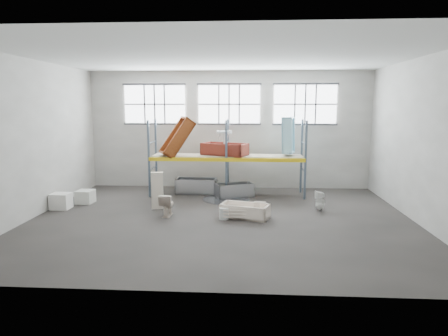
# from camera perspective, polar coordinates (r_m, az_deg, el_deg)

# --- Properties ---
(floor) EXTENTS (12.00, 10.00, 0.10)m
(floor) POSITION_cam_1_polar(r_m,az_deg,el_deg) (12.72, -0.43, -7.53)
(floor) COLOR #443E3A
(floor) RESTS_ON ground
(ceiling) EXTENTS (12.00, 10.00, 0.10)m
(ceiling) POSITION_cam_1_polar(r_m,az_deg,el_deg) (12.28, -0.46, 15.93)
(ceiling) COLOR silver
(ceiling) RESTS_ON ground
(wall_back) EXTENTS (12.00, 0.10, 5.00)m
(wall_back) POSITION_cam_1_polar(r_m,az_deg,el_deg) (17.26, 0.74, 5.45)
(wall_back) COLOR #9C9890
(wall_back) RESTS_ON ground
(wall_front) EXTENTS (12.00, 0.10, 5.00)m
(wall_front) POSITION_cam_1_polar(r_m,az_deg,el_deg) (7.24, -3.25, 0.50)
(wall_front) COLOR #A4A098
(wall_front) RESTS_ON ground
(wall_left) EXTENTS (0.10, 10.00, 5.00)m
(wall_left) POSITION_cam_1_polar(r_m,az_deg,el_deg) (14.03, -25.98, 3.73)
(wall_left) COLOR #9D9991
(wall_left) RESTS_ON ground
(wall_right) EXTENTS (0.10, 10.00, 5.00)m
(wall_right) POSITION_cam_1_polar(r_m,az_deg,el_deg) (13.27, 26.67, 3.43)
(wall_right) COLOR #9F9C94
(wall_right) RESTS_ON ground
(window_left) EXTENTS (2.60, 0.04, 1.60)m
(window_left) POSITION_cam_1_polar(r_m,az_deg,el_deg) (17.58, -9.88, 8.97)
(window_left) COLOR white
(window_left) RESTS_ON wall_back
(window_mid) EXTENTS (2.60, 0.04, 1.60)m
(window_mid) POSITION_cam_1_polar(r_m,az_deg,el_deg) (17.12, 0.73, 9.11)
(window_mid) COLOR white
(window_mid) RESTS_ON wall_back
(window_right) EXTENTS (2.60, 0.04, 1.60)m
(window_right) POSITION_cam_1_polar(r_m,az_deg,el_deg) (17.26, 11.53, 8.93)
(window_right) COLOR white
(window_right) RESTS_ON wall_back
(rack_upright_la) EXTENTS (0.08, 0.08, 3.00)m
(rack_upright_la) POSITION_cam_1_polar(r_m,az_deg,el_deg) (15.68, -10.68, 1.27)
(rack_upright_la) COLOR slate
(rack_upright_la) RESTS_ON floor
(rack_upright_lb) EXTENTS (0.08, 0.08, 3.00)m
(rack_upright_lb) POSITION_cam_1_polar(r_m,az_deg,el_deg) (16.84, -9.68, 1.82)
(rack_upright_lb) COLOR slate
(rack_upright_lb) RESTS_ON floor
(rack_upright_ma) EXTENTS (0.08, 0.08, 3.00)m
(rack_upright_ma) POSITION_cam_1_polar(r_m,az_deg,el_deg) (15.23, 0.33, 1.19)
(rack_upright_ma) COLOR slate
(rack_upright_ma) RESTS_ON floor
(rack_upright_mb) EXTENTS (0.08, 0.08, 3.00)m
(rack_upright_mb) POSITION_cam_1_polar(r_m,az_deg,el_deg) (16.41, 0.57, 1.76)
(rack_upright_mb) COLOR slate
(rack_upright_mb) RESTS_ON floor
(rack_upright_ra) EXTENTS (0.08, 0.08, 3.00)m
(rack_upright_ra) POSITION_cam_1_polar(r_m,az_deg,el_deg) (15.35, 11.58, 1.07)
(rack_upright_ra) COLOR slate
(rack_upright_ra) RESTS_ON floor
(rack_upright_rb) EXTENTS (0.08, 0.08, 3.00)m
(rack_upright_rb) POSITION_cam_1_polar(r_m,az_deg,el_deg) (16.53, 11.02, 1.65)
(rack_upright_rb) COLOR slate
(rack_upright_rb) RESTS_ON floor
(rack_beam_front) EXTENTS (6.00, 0.10, 0.14)m
(rack_beam_front) POSITION_cam_1_polar(r_m,az_deg,el_deg) (15.23, 0.33, 1.19)
(rack_beam_front) COLOR yellow
(rack_beam_front) RESTS_ON floor
(rack_beam_back) EXTENTS (6.00, 0.10, 0.14)m
(rack_beam_back) POSITION_cam_1_polar(r_m,az_deg,el_deg) (16.41, 0.57, 1.76)
(rack_beam_back) COLOR yellow
(rack_beam_back) RESTS_ON floor
(shelf_deck) EXTENTS (5.90, 1.10, 0.03)m
(shelf_deck) POSITION_cam_1_polar(r_m,az_deg,el_deg) (15.81, 0.45, 1.78)
(shelf_deck) COLOR gray
(shelf_deck) RESTS_ON floor
(wet_patch) EXTENTS (1.80, 1.80, 0.00)m
(wet_patch) POSITION_cam_1_polar(r_m,az_deg,el_deg) (15.31, 0.28, -4.47)
(wet_patch) COLOR black
(wet_patch) RESTS_ON floor
(bathtub_beige) EXTENTS (1.66, 1.12, 0.45)m
(bathtub_beige) POSITION_cam_1_polar(r_m,az_deg,el_deg) (12.81, 3.03, -6.15)
(bathtub_beige) COLOR #F6E1CE
(bathtub_beige) RESTS_ON floor
(cistern_spare) EXTENTS (0.40, 0.23, 0.36)m
(cistern_spare) POSITION_cam_1_polar(r_m,az_deg,el_deg) (13.04, 5.16, -5.64)
(cistern_spare) COLOR beige
(cistern_spare) RESTS_ON bathtub_beige
(sink_in_tub) EXTENTS (0.53, 0.53, 0.17)m
(sink_in_tub) POSITION_cam_1_polar(r_m,az_deg,el_deg) (13.22, 0.95, -5.94)
(sink_in_tub) COLOR beige
(sink_in_tub) RESTS_ON bathtub_beige
(toilet_beige) EXTENTS (0.44, 0.73, 0.73)m
(toilet_beige) POSITION_cam_1_polar(r_m,az_deg,el_deg) (13.13, -8.14, -5.21)
(toilet_beige) COLOR beige
(toilet_beige) RESTS_ON floor
(cistern_tall) EXTENTS (0.46, 0.35, 1.27)m
(cistern_tall) POSITION_cam_1_polar(r_m,az_deg,el_deg) (14.04, -9.51, -3.18)
(cistern_tall) COLOR beige
(cistern_tall) RESTS_ON floor
(toilet_white) EXTENTS (0.35, 0.35, 0.69)m
(toilet_white) POSITION_cam_1_polar(r_m,az_deg,el_deg) (13.96, 13.59, -4.60)
(toilet_white) COLOR white
(toilet_white) RESTS_ON floor
(steel_tub_left) EXTENTS (1.66, 0.80, 0.60)m
(steel_tub_left) POSITION_cam_1_polar(r_m,az_deg,el_deg) (16.35, -3.98, -2.54)
(steel_tub_left) COLOR #B2B4BA
(steel_tub_left) RESTS_ON floor
(steel_tub_right) EXTENTS (1.59, 1.16, 0.53)m
(steel_tub_right) POSITION_cam_1_polar(r_m,az_deg,el_deg) (15.67, 1.51, -3.17)
(steel_tub_right) COLOR #B6B9BF
(steel_tub_right) RESTS_ON floor
(rust_tub_flat) EXTENTS (1.97, 1.47, 0.50)m
(rust_tub_flat) POSITION_cam_1_polar(r_m,az_deg,el_deg) (15.86, 0.08, 2.67)
(rust_tub_flat) COLOR maroon
(rust_tub_flat) RESTS_ON shelf_deck
(rust_tub_tilted) EXTENTS (1.56, 1.29, 1.65)m
(rust_tub_tilted) POSITION_cam_1_polar(r_m,az_deg,el_deg) (15.82, -6.70, 4.32)
(rust_tub_tilted) COLOR #944C1C
(rust_tub_tilted) RESTS_ON shelf_deck
(sink_on_shelf) EXTENTS (0.72, 0.64, 0.53)m
(sink_on_shelf) POSITION_cam_1_polar(r_m,az_deg,el_deg) (15.53, 0.04, 3.56)
(sink_on_shelf) COLOR silver
(sink_on_shelf) RESTS_ON rust_tub_flat
(blue_tub_upright) EXTENTS (0.61, 0.76, 1.43)m
(blue_tub_upright) POSITION_cam_1_polar(r_m,az_deg,el_deg) (15.86, 9.19, 4.65)
(blue_tub_upright) COLOR #9EDCF2
(blue_tub_upright) RESTS_ON shelf_deck
(bucket) EXTENTS (0.41, 0.41, 0.37)m
(bucket) POSITION_cam_1_polar(r_m,az_deg,el_deg) (12.66, 0.00, -6.51)
(bucket) COLOR silver
(bucket) RESTS_ON floor
(carton_near) EXTENTS (0.64, 0.55, 0.54)m
(carton_near) POSITION_cam_1_polar(r_m,az_deg,el_deg) (14.98, -22.30, -4.40)
(carton_near) COLOR white
(carton_near) RESTS_ON floor
(carton_far) EXTENTS (0.61, 0.61, 0.47)m
(carton_far) POSITION_cam_1_polar(r_m,az_deg,el_deg) (15.54, -19.22, -3.89)
(carton_far) COLOR silver
(carton_far) RESTS_ON floor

